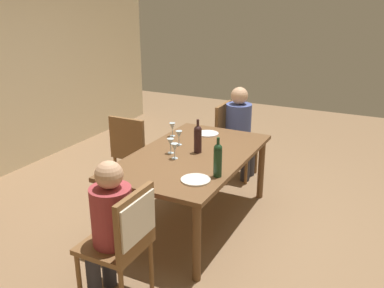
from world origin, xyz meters
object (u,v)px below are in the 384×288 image
(person_man_bearded, at_px, (109,221))
(dinner_plate_host, at_px, (208,134))
(chair_right_end, at_px, (231,135))
(dinner_plate_guest_left, at_px, (196,180))
(wine_glass_far, at_px, (172,127))
(person_woman_host, at_px, (240,126))
(dining_table, at_px, (192,161))
(wine_glass_near_left, at_px, (175,148))
(wine_bottle_dark_red, at_px, (218,159))
(wine_bottle_tall_green, at_px, (198,138))
(wine_glass_centre, at_px, (179,135))
(chair_far_right, at_px, (133,149))
(wine_glass_near_right, at_px, (171,143))
(chair_left_end, at_px, (127,233))

(person_man_bearded, distance_m, dinner_plate_host, 1.89)
(chair_right_end, height_order, dinner_plate_guest_left, chair_right_end)
(wine_glass_far, bearing_deg, person_woman_host, -27.03)
(chair_right_end, relative_size, dinner_plate_guest_left, 3.73)
(dining_table, height_order, wine_glass_near_left, wine_glass_near_left)
(wine_bottle_dark_red, bearing_deg, chair_right_end, 17.37)
(person_woman_host, relative_size, wine_bottle_dark_red, 3.33)
(wine_bottle_tall_green, bearing_deg, wine_glass_centre, 67.37)
(dining_table, bearing_deg, chair_far_right, 70.81)
(person_man_bearded, xyz_separation_m, dinner_plate_host, (1.89, 0.09, 0.09))
(person_man_bearded, xyz_separation_m, wine_bottle_dark_red, (0.89, -0.45, 0.24))
(chair_far_right, bearing_deg, dining_table, -19.19)
(person_woman_host, height_order, dinner_plate_host, person_woman_host)
(wine_bottle_dark_red, height_order, dinner_plate_guest_left, wine_bottle_dark_red)
(person_man_bearded, height_order, dinner_plate_guest_left, person_man_bearded)
(wine_bottle_dark_red, distance_m, wine_glass_near_left, 0.56)
(person_woman_host, relative_size, person_man_bearded, 1.03)
(wine_glass_near_left, xyz_separation_m, dinner_plate_guest_left, (-0.36, -0.39, -0.10))
(wine_glass_centre, height_order, wine_glass_near_right, same)
(wine_glass_near_left, bearing_deg, dinner_plate_host, 1.70)
(wine_bottle_tall_green, height_order, wine_glass_centre, wine_bottle_tall_green)
(dining_table, distance_m, wine_bottle_dark_red, 0.62)
(dinner_plate_guest_left, bearing_deg, chair_left_end, 166.27)
(person_woman_host, height_order, wine_bottle_tall_green, person_woman_host)
(wine_bottle_dark_red, bearing_deg, wine_glass_far, 48.45)
(person_man_bearded, relative_size, dinner_plate_guest_left, 4.51)
(dining_table, relative_size, wine_glass_centre, 11.96)
(dining_table, xyz_separation_m, wine_glass_far, (0.38, 0.43, 0.18))
(wine_bottle_tall_green, bearing_deg, person_man_bearded, 177.50)
(chair_far_right, height_order, dinner_plate_guest_left, chair_far_right)
(wine_glass_near_right, distance_m, dinner_plate_guest_left, 0.68)
(wine_glass_centre, bearing_deg, person_woman_host, -13.23)
(person_woman_host, bearing_deg, dining_table, -1.17)
(chair_far_right, relative_size, wine_glass_far, 6.17)
(chair_left_end, height_order, person_woman_host, person_woman_host)
(dining_table, distance_m, wine_glass_centre, 0.34)
(wine_bottle_tall_green, bearing_deg, chair_left_end, -176.07)
(dining_table, xyz_separation_m, wine_glass_near_left, (-0.18, 0.09, 0.18))
(chair_right_end, relative_size, wine_bottle_dark_red, 2.68)
(person_man_bearded, bearing_deg, wine_glass_near_left, 3.33)
(wine_glass_near_left, distance_m, dinner_plate_guest_left, 0.54)
(chair_far_right, distance_m, person_woman_host, 1.34)
(wine_bottle_dark_red, xyz_separation_m, wine_glass_near_right, (0.30, 0.62, -0.05))
(chair_far_right, height_order, person_woman_host, person_woman_host)
(wine_bottle_dark_red, height_order, wine_glass_far, wine_bottle_dark_red)
(wine_bottle_dark_red, relative_size, dinner_plate_host, 1.45)
(wine_glass_near_left, bearing_deg, chair_far_right, 58.59)
(chair_right_end, bearing_deg, person_woman_host, 90.00)
(person_man_bearded, height_order, wine_glass_near_left, person_man_bearded)
(person_woman_host, distance_m, wine_glass_near_left, 1.47)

